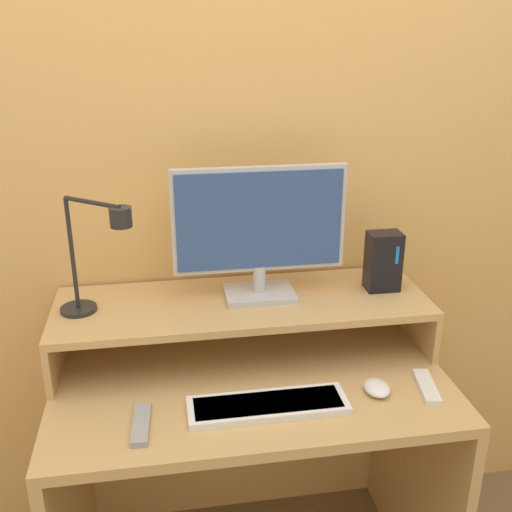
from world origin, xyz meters
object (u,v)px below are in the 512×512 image
keyboard (268,405)px  mouse (377,388)px  monitor (259,229)px  remote_control (141,424)px  desk_lamp (97,255)px  router_dock (383,261)px  remote_secondary (427,387)px

keyboard → mouse: bearing=4.1°
monitor → remote_control: monitor is taller
mouse → desk_lamp: bearing=161.7°
monitor → desk_lamp: 0.45m
desk_lamp → remote_control: (0.10, -0.28, -0.34)m
desk_lamp → keyboard: desk_lamp is taller
mouse → monitor: bearing=131.0°
monitor → router_dock: monitor is taller
router_dock → keyboard: 0.57m
remote_control → mouse: bearing=4.3°
monitor → remote_control: (-0.35, -0.35, -0.36)m
monitor → mouse: bearing=-49.0°
desk_lamp → keyboard: (0.41, -0.26, -0.34)m
router_dock → remote_control: 0.84m
remote_control → monitor: bearing=45.0°
keyboard → remote_secondary: bearing=1.9°
monitor → remote_secondary: 0.62m
router_dock → keyboard: (-0.41, -0.32, -0.24)m
keyboard → remote_control: bearing=-175.5°
mouse → remote_control: size_ratio=0.55×
remote_secondary → remote_control: bearing=-177.0°
keyboard → remote_secondary: keyboard is taller
desk_lamp → remote_control: size_ratio=2.12×
keyboard → monitor: bearing=84.3°
mouse → remote_control: (-0.61, -0.05, -0.01)m
monitor → mouse: size_ratio=5.72×
router_dock → mouse: (-0.11, -0.30, -0.24)m
monitor → router_dock: size_ratio=2.75×
monitor → mouse: (0.26, -0.30, -0.36)m
router_dock → monitor: bearing=178.7°
monitor → remote_control: size_ratio=3.14×
desk_lamp → remote_control: bearing=-71.2°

